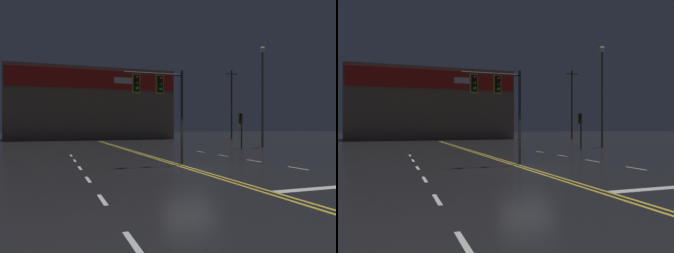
# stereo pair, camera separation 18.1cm
# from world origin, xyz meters

# --- Properties ---
(ground_plane) EXTENTS (200.00, 200.00, 0.00)m
(ground_plane) POSITION_xyz_m (0.00, 0.00, 0.00)
(ground_plane) COLOR black
(road_markings) EXTENTS (14.60, 60.00, 0.01)m
(road_markings) POSITION_xyz_m (0.92, -1.15, 0.00)
(road_markings) COLOR gold
(road_markings) RESTS_ON ground
(traffic_signal_median) EXTENTS (3.20, 0.36, 4.98)m
(traffic_signal_median) POSITION_xyz_m (-0.96, 1.73, 3.75)
(traffic_signal_median) COLOR #38383D
(traffic_signal_median) RESTS_ON ground
(traffic_signal_corner_northeast) EXTENTS (0.42, 0.36, 3.22)m
(traffic_signal_corner_northeast) POSITION_xyz_m (10.01, 11.23, 2.36)
(traffic_signal_corner_northeast) COLOR #38383D
(traffic_signal_corner_northeast) RESTS_ON ground
(streetlight_near_right) EXTENTS (0.56, 0.56, 9.80)m
(streetlight_near_right) POSITION_xyz_m (13.24, 12.49, 6.22)
(streetlight_near_right) COLOR #59595E
(streetlight_near_right) RESTS_ON ground
(building_backdrop) EXTENTS (24.75, 10.23, 10.86)m
(building_backdrop) POSITION_xyz_m (0.00, 39.51, 5.45)
(building_backdrop) COLOR #7A6651
(building_backdrop) RESTS_ON ground
(utility_pole_row) EXTENTS (45.33, 0.26, 12.62)m
(utility_pole_row) POSITION_xyz_m (-1.15, 32.41, 6.18)
(utility_pole_row) COLOR #4C3828
(utility_pole_row) RESTS_ON ground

